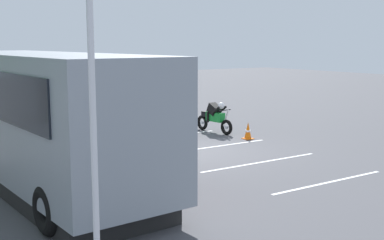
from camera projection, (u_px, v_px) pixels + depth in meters
ground_plane at (195, 152)px, 16.16m from camera, size 80.00×80.00×0.00m
tour_bus at (41, 120)px, 12.10m from camera, size 9.21×2.94×3.25m
spectator_far_left at (169, 144)px, 12.02m from camera, size 0.58×0.37×1.82m
spectator_left at (160, 138)px, 12.96m from camera, size 0.57×0.38×1.76m
spectator_centre at (134, 133)px, 13.81m from camera, size 0.57×0.33×1.71m
spectator_right at (124, 129)px, 14.78m from camera, size 0.58×0.36×1.66m
parked_motorcycle_silver at (103, 152)px, 13.89m from camera, size 2.05×0.58×0.99m
stunt_motorcycle at (214, 117)px, 19.57m from camera, size 2.05×0.58×1.23m
flagpole at (90, 62)px, 5.81m from camera, size 0.78×0.36×6.65m
traffic_cone at (248, 131)px, 18.29m from camera, size 0.34×0.34×0.63m
bay_line_a at (329, 182)px, 12.67m from camera, size 0.19×3.88×0.01m
bay_line_b at (261, 162)px, 14.76m from camera, size 0.19×4.29×0.01m
bay_line_c at (209, 147)px, 16.86m from camera, size 0.20×4.75×0.01m
bay_line_d at (169, 136)px, 18.95m from camera, size 0.19×4.05×0.01m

